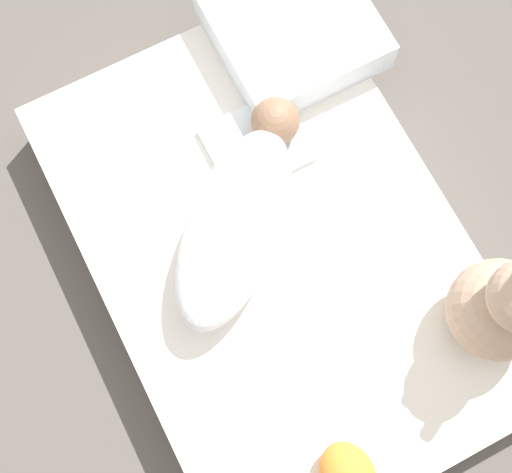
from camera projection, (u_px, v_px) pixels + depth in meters
ground_plane at (275, 262)px, 1.72m from camera, size 12.00×12.00×0.00m
bed_mattress at (276, 255)px, 1.64m from camera, size 1.15×0.78×0.15m
burp_cloth at (257, 144)px, 1.62m from camera, size 0.19×0.22×0.02m
swaddled_baby at (238, 219)px, 1.51m from camera, size 0.46×0.48×0.16m
pillow at (293, 29)px, 1.66m from camera, size 0.34×0.35×0.09m
bunny_plush at (504, 307)px, 1.40m from camera, size 0.21×0.21×0.37m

